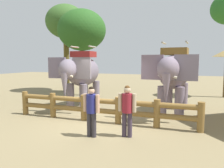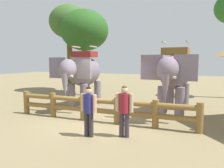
# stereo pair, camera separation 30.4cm
# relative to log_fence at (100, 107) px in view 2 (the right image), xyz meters

# --- Properties ---
(ground_plane) EXTENTS (60.00, 60.00, 0.00)m
(ground_plane) POSITION_rel_log_fence_xyz_m (-0.00, -0.06, -0.60)
(ground_plane) COLOR olive
(log_fence) EXTENTS (7.68, 0.43, 1.05)m
(log_fence) POSITION_rel_log_fence_xyz_m (0.00, 0.00, 0.00)
(log_fence) COLOR brown
(log_fence) RESTS_ON ground
(elephant_near_left) EXTENTS (2.13, 3.75, 3.20)m
(elephant_near_left) POSITION_rel_log_fence_xyz_m (-2.04, 2.20, 1.20)
(elephant_near_left) COLOR slate
(elephant_near_left) RESTS_ON ground
(elephant_center) EXTENTS (2.20, 3.85, 3.31)m
(elephant_center) POSITION_rel_log_fence_xyz_m (2.55, 2.43, 1.26)
(elephant_center) COLOR slate
(elephant_center) RESTS_ON ground
(tourist_woman_in_black) EXTENTS (0.59, 0.34, 1.67)m
(tourist_woman_in_black) POSITION_rel_log_fence_xyz_m (1.50, -1.26, 0.36)
(tourist_woman_in_black) COLOR #392E3E
(tourist_woman_in_black) RESTS_ON ground
(tourist_man_in_blue) EXTENTS (0.58, 0.34, 1.64)m
(tourist_man_in_blue) POSITION_rel_log_fence_xyz_m (0.43, -1.66, 0.34)
(tourist_man_in_blue) COLOR #302D34
(tourist_man_in_blue) RESTS_ON ground
(tree_far_left) EXTENTS (3.32, 3.32, 5.95)m
(tree_far_left) POSITION_rel_log_fence_xyz_m (-3.95, 5.70, 3.91)
(tree_far_left) COLOR brown
(tree_far_left) RESTS_ON ground
(tree_far_right) EXTENTS (3.09, 3.09, 6.79)m
(tree_far_right) POSITION_rel_log_fence_xyz_m (-6.14, 7.11, 4.77)
(tree_far_right) COLOR brown
(tree_far_right) RESTS_ON ground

